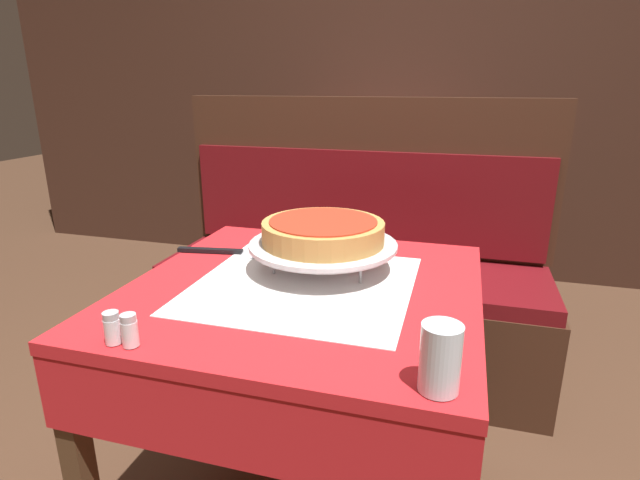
% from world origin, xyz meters
% --- Properties ---
extents(dining_table_front, '(0.86, 0.86, 0.76)m').
position_xyz_m(dining_table_front, '(0.00, 0.00, 0.65)').
color(dining_table_front, red).
rests_on(dining_table_front, ground_plane).
extents(dining_table_rear, '(0.85, 0.85, 0.76)m').
position_xyz_m(dining_table_rear, '(-0.13, 1.71, 0.65)').
color(dining_table_rear, red).
rests_on(dining_table_rear, ground_plane).
extents(booth_bench, '(1.66, 0.53, 1.19)m').
position_xyz_m(booth_bench, '(-0.07, 0.90, 0.34)').
color(booth_bench, '#3D2316').
rests_on(booth_bench, ground_plane).
extents(back_wall_panel, '(6.00, 0.04, 2.40)m').
position_xyz_m(back_wall_panel, '(0.00, 2.26, 1.20)').
color(back_wall_panel, '#3D2319').
rests_on(back_wall_panel, ground_plane).
extents(pizza_pan_stand, '(0.40, 0.40, 0.08)m').
position_xyz_m(pizza_pan_stand, '(0.02, 0.11, 0.83)').
color(pizza_pan_stand, '#ADADB2').
rests_on(pizza_pan_stand, dining_table_front).
extents(deep_dish_pizza, '(0.32, 0.32, 0.06)m').
position_xyz_m(deep_dish_pizza, '(0.02, 0.11, 0.87)').
color(deep_dish_pizza, '#C68E47').
rests_on(deep_dish_pizza, pizza_pan_stand).
extents(pizza_server, '(0.31, 0.10, 0.01)m').
position_xyz_m(pizza_server, '(-0.28, 0.16, 0.77)').
color(pizza_server, '#BCBCC1').
rests_on(pizza_server, dining_table_front).
extents(water_glass_near, '(0.07, 0.07, 0.12)m').
position_xyz_m(water_glass_near, '(0.35, -0.37, 0.82)').
color(water_glass_near, silver).
rests_on(water_glass_near, dining_table_front).
extents(salt_shaker, '(0.03, 0.03, 0.07)m').
position_xyz_m(salt_shaker, '(-0.26, -0.39, 0.80)').
color(salt_shaker, silver).
rests_on(salt_shaker, dining_table_front).
extents(pepper_shaker, '(0.03, 0.03, 0.07)m').
position_xyz_m(pepper_shaker, '(-0.23, -0.39, 0.80)').
color(pepper_shaker, silver).
rests_on(pepper_shaker, dining_table_front).
extents(condiment_caddy, '(0.13, 0.13, 0.14)m').
position_xyz_m(condiment_caddy, '(-0.24, 1.81, 0.79)').
color(condiment_caddy, black).
rests_on(condiment_caddy, dining_table_rear).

